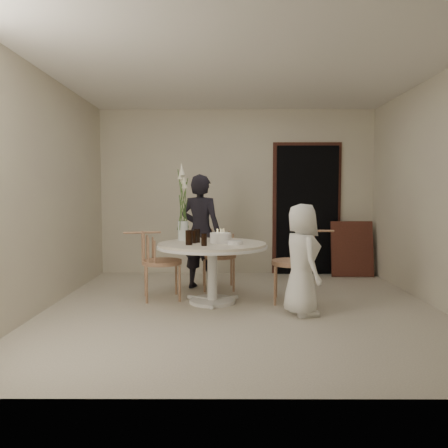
{
  "coord_description": "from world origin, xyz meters",
  "views": [
    {
      "loc": [
        -0.19,
        -4.98,
        1.32
      ],
      "look_at": [
        -0.21,
        0.3,
        0.96
      ],
      "focal_mm": 35.0,
      "sensor_mm": 36.0,
      "label": 1
    }
  ],
  "objects_px": {
    "table": "(212,252)",
    "chair_far": "(218,248)",
    "boy": "(302,260)",
    "birthday_cake": "(220,238)",
    "girl": "(201,232)",
    "chair_right": "(303,255)",
    "flower_vase": "(183,208)",
    "chair_left": "(152,255)"
  },
  "relations": [
    {
      "from": "flower_vase",
      "to": "chair_left",
      "type": "bearing_deg",
      "value": -161.71
    },
    {
      "from": "girl",
      "to": "birthday_cake",
      "type": "bearing_deg",
      "value": 129.46
    },
    {
      "from": "birthday_cake",
      "to": "flower_vase",
      "type": "relative_size",
      "value": 0.26
    },
    {
      "from": "chair_far",
      "to": "boy",
      "type": "bearing_deg",
      "value": -60.49
    },
    {
      "from": "chair_left",
      "to": "boy",
      "type": "bearing_deg",
      "value": -123.76
    },
    {
      "from": "table",
      "to": "chair_right",
      "type": "relative_size",
      "value": 1.48
    },
    {
      "from": "chair_left",
      "to": "girl",
      "type": "distance_m",
      "value": 0.89
    },
    {
      "from": "chair_left",
      "to": "boy",
      "type": "height_order",
      "value": "boy"
    },
    {
      "from": "birthday_cake",
      "to": "chair_far",
      "type": "bearing_deg",
      "value": 92.92
    },
    {
      "from": "boy",
      "to": "birthday_cake",
      "type": "relative_size",
      "value": 4.8
    },
    {
      "from": "girl",
      "to": "chair_far",
      "type": "bearing_deg",
      "value": -139.35
    },
    {
      "from": "chair_right",
      "to": "girl",
      "type": "height_order",
      "value": "girl"
    },
    {
      "from": "chair_far",
      "to": "flower_vase",
      "type": "relative_size",
      "value": 0.87
    },
    {
      "from": "table",
      "to": "chair_right",
      "type": "xyz_separation_m",
      "value": [
        1.1,
        0.02,
        -0.04
      ]
    },
    {
      "from": "birthday_cake",
      "to": "flower_vase",
      "type": "distance_m",
      "value": 0.66
    },
    {
      "from": "table",
      "to": "boy",
      "type": "distance_m",
      "value": 1.12
    },
    {
      "from": "chair_far",
      "to": "table",
      "type": "bearing_deg",
      "value": -97.31
    },
    {
      "from": "chair_left",
      "to": "chair_far",
      "type": "bearing_deg",
      "value": -60.24
    },
    {
      "from": "birthday_cake",
      "to": "chair_right",
      "type": "bearing_deg",
      "value": 0.89
    },
    {
      "from": "flower_vase",
      "to": "girl",
      "type": "bearing_deg",
      "value": 69.41
    },
    {
      "from": "table",
      "to": "boy",
      "type": "xyz_separation_m",
      "value": [
        0.99,
        -0.52,
        -0.01
      ]
    },
    {
      "from": "chair_left",
      "to": "girl",
      "type": "relative_size",
      "value": 0.54
    },
    {
      "from": "girl",
      "to": "chair_right",
      "type": "bearing_deg",
      "value": 168.62
    },
    {
      "from": "chair_far",
      "to": "girl",
      "type": "xyz_separation_m",
      "value": [
        -0.24,
        -0.09,
        0.24
      ]
    },
    {
      "from": "boy",
      "to": "birthday_cake",
      "type": "distance_m",
      "value": 1.05
    },
    {
      "from": "boy",
      "to": "flower_vase",
      "type": "bearing_deg",
      "value": 45.02
    },
    {
      "from": "flower_vase",
      "to": "chair_right",
      "type": "bearing_deg",
      "value": -10.25
    },
    {
      "from": "table",
      "to": "chair_far",
      "type": "height_order",
      "value": "chair_far"
    },
    {
      "from": "chair_right",
      "to": "chair_far",
      "type": "bearing_deg",
      "value": -121.43
    },
    {
      "from": "chair_right",
      "to": "birthday_cake",
      "type": "relative_size",
      "value": 3.55
    },
    {
      "from": "chair_right",
      "to": "girl",
      "type": "xyz_separation_m",
      "value": [
        -1.29,
        0.78,
        0.21
      ]
    },
    {
      "from": "boy",
      "to": "birthday_cake",
      "type": "xyz_separation_m",
      "value": [
        -0.89,
        0.53,
        0.18
      ]
    },
    {
      "from": "birthday_cake",
      "to": "chair_left",
      "type": "bearing_deg",
      "value": 169.45
    },
    {
      "from": "table",
      "to": "girl",
      "type": "bearing_deg",
      "value": 102.96
    },
    {
      "from": "table",
      "to": "chair_right",
      "type": "distance_m",
      "value": 1.11
    },
    {
      "from": "birthday_cake",
      "to": "flower_vase",
      "type": "height_order",
      "value": "flower_vase"
    },
    {
      "from": "chair_right",
      "to": "chair_left",
      "type": "bearing_deg",
      "value": -86.1
    },
    {
      "from": "chair_far",
      "to": "boy",
      "type": "relative_size",
      "value": 0.7
    },
    {
      "from": "boy",
      "to": "flower_vase",
      "type": "relative_size",
      "value": 1.24
    },
    {
      "from": "table",
      "to": "chair_right",
      "type": "bearing_deg",
      "value": 1.17
    },
    {
      "from": "chair_right",
      "to": "chair_left",
      "type": "xyz_separation_m",
      "value": [
        -1.86,
        0.14,
        -0.02
      ]
    },
    {
      "from": "table",
      "to": "birthday_cake",
      "type": "height_order",
      "value": "birthday_cake"
    }
  ]
}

